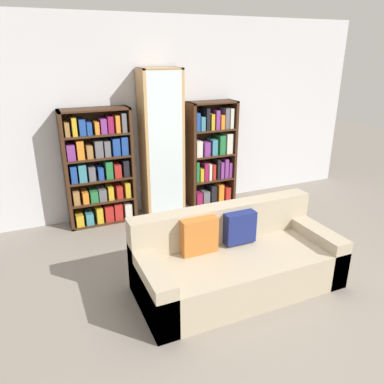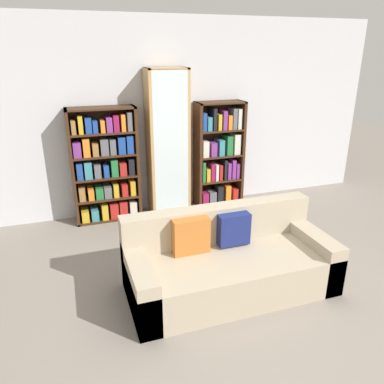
% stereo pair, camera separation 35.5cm
% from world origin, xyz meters
% --- Properties ---
extents(ground_plane, '(16.00, 16.00, 0.00)m').
position_xyz_m(ground_plane, '(0.00, 0.00, 0.00)').
color(ground_plane, gray).
extents(wall_back, '(6.51, 0.06, 2.70)m').
position_xyz_m(wall_back, '(0.00, 2.80, 1.35)').
color(wall_back, silver).
rests_on(wall_back, ground).
extents(couch, '(2.01, 0.88, 0.78)m').
position_xyz_m(couch, '(-0.03, 0.52, 0.27)').
color(couch, tan).
rests_on(couch, ground).
extents(bookshelf_left, '(0.90, 0.32, 1.56)m').
position_xyz_m(bookshelf_left, '(-0.95, 2.59, 0.76)').
color(bookshelf_left, '#3D2314').
rests_on(bookshelf_left, ground).
extents(display_cabinet, '(0.56, 0.36, 2.04)m').
position_xyz_m(display_cabinet, '(-0.07, 2.58, 1.02)').
color(display_cabinet, tan).
rests_on(display_cabinet, ground).
extents(bookshelf_right, '(0.72, 0.32, 1.57)m').
position_xyz_m(bookshelf_right, '(0.72, 2.59, 0.76)').
color(bookshelf_right, '#3D2314').
rests_on(bookshelf_right, ground).
extents(wine_bottle, '(0.08, 0.08, 0.40)m').
position_xyz_m(wine_bottle, '(0.33, 1.64, 0.16)').
color(wine_bottle, black).
rests_on(wine_bottle, ground).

